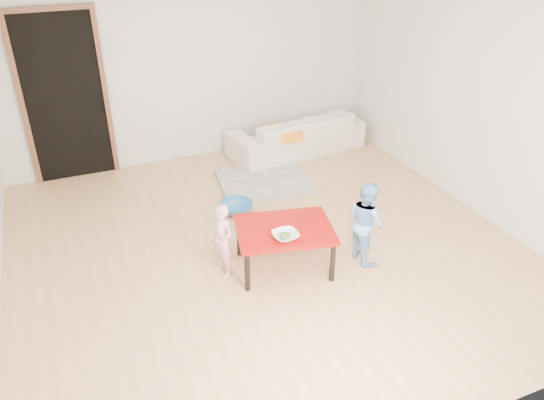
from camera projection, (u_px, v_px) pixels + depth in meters
floor at (264, 246)px, 5.48m from camera, size 5.00×5.00×0.01m
back_wall at (191, 63)px, 6.86m from camera, size 5.00×0.02×2.60m
right_wall at (479, 95)px, 5.70m from camera, size 0.02×5.00×2.60m
doorway at (65, 99)px, 6.43m from camera, size 1.02×0.08×2.11m
sofa at (296, 134)px, 7.44m from camera, size 1.98×0.99×0.56m
cushion at (282, 133)px, 7.06m from camera, size 0.53×0.49×0.12m
red_table at (284, 248)px, 5.06m from camera, size 1.02×0.85×0.45m
bowl at (286, 236)px, 4.78m from camera, size 0.24×0.24×0.06m
broccoli at (286, 236)px, 4.78m from camera, size 0.12×0.12×0.06m
child_pink at (222, 241)px, 4.90m from camera, size 0.26×0.31×0.73m
child_blue at (366, 222)px, 5.10m from camera, size 0.33×0.41×0.84m
basin at (236, 208)px, 6.06m from camera, size 0.38×0.38×0.12m
blanket at (264, 182)px, 6.70m from camera, size 1.22×1.06×0.06m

